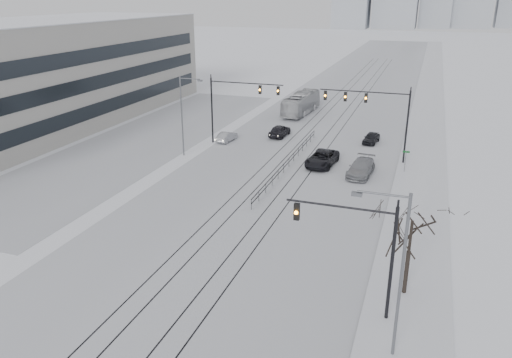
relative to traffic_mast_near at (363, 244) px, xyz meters
name	(u,v)px	position (x,y,z in m)	size (l,w,h in m)	color
ground	(139,338)	(-10.79, -6.00, -4.56)	(500.00, 500.00, 0.00)	white
road	(339,109)	(-10.79, 54.00, -4.55)	(22.00, 260.00, 0.02)	silver
sidewalk_east	(427,115)	(2.71, 54.00, -4.48)	(5.00, 260.00, 0.16)	silver
curb	(411,114)	(0.26, 54.00, -4.50)	(0.10, 260.00, 0.12)	gray
parking_strip	(149,138)	(-30.79, 29.00, -4.55)	(14.00, 60.00, 0.03)	silver
tram_rails	(310,142)	(-10.79, 34.00, -4.54)	(5.30, 180.00, 0.01)	black
office_building	(28,76)	(-48.76, 29.00, 2.50)	(20.20, 62.20, 14.11)	beige
traffic_mast_near	(363,244)	(0.00, 0.00, 0.00)	(6.10, 0.37, 7.00)	black
traffic_mast_ne	(376,110)	(-2.64, 29.00, 1.20)	(9.60, 0.37, 8.00)	black
traffic_mast_nw	(234,100)	(-19.31, 30.00, 1.01)	(9.10, 0.37, 8.00)	black
street_light_east	(396,266)	(1.91, -3.00, 0.65)	(2.73, 0.25, 9.00)	#595B60
street_light_west	(184,111)	(-22.99, 24.00, 0.65)	(2.73, 0.25, 9.00)	#595B60
bare_tree	(412,229)	(2.41, 3.00, -0.07)	(4.40, 4.40, 6.10)	black
median_fence	(289,162)	(-10.79, 24.00, -4.04)	(0.06, 24.00, 1.00)	black
street_sign	(406,158)	(1.01, 26.00, -2.96)	(0.70, 0.06, 2.40)	#595B60
sedan_sb_inner	(280,131)	(-15.17, 35.29, -3.79)	(1.82, 4.52, 1.54)	black
sedan_sb_outer	(227,137)	(-20.79, 30.94, -3.95)	(1.29, 3.70, 1.22)	#9B9DA2
sedan_nb_front	(322,159)	(-7.54, 25.60, -3.78)	(2.60, 5.64, 1.57)	black
sedan_nb_right	(361,168)	(-3.16, 23.83, -3.78)	(2.20, 5.40, 1.57)	gray
sedan_nb_far	(371,138)	(-3.59, 36.05, -3.91)	(1.55, 3.84, 1.31)	black
box_truck	(301,104)	(-15.82, 48.98, -2.98)	(2.66, 11.36, 3.17)	#B7B9BC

